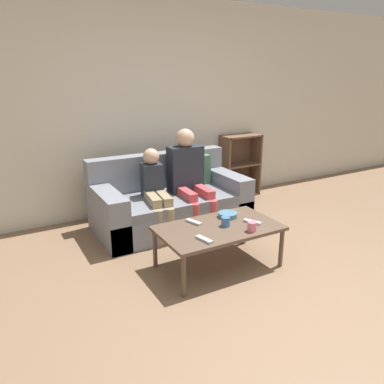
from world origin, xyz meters
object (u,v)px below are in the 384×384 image
(coffee_table, at_px, (219,230))
(cup_near, at_px, (252,227))
(tv_remote_2, at_px, (253,222))
(person_child, at_px, (155,188))
(tv_remote_0, at_px, (204,239))
(bookshelf, at_px, (237,172))
(tv_remote_1, at_px, (194,222))
(couch, at_px, (170,203))
(cup_far, at_px, (226,222))
(snack_bowl, at_px, (228,215))
(person_adult, at_px, (188,172))

(coffee_table, height_order, cup_near, cup_near)
(tv_remote_2, bearing_deg, person_child, 88.77)
(coffee_table, xyz_separation_m, tv_remote_0, (-0.27, -0.19, 0.05))
(bookshelf, xyz_separation_m, cup_near, (-1.21, -1.89, 0.10))
(tv_remote_1, height_order, tv_remote_2, same)
(bookshelf, relative_size, cup_near, 10.16)
(tv_remote_0, xyz_separation_m, tv_remote_2, (0.58, 0.11, 0.00))
(cup_near, relative_size, tv_remote_2, 0.50)
(tv_remote_0, bearing_deg, cup_near, -16.59)
(couch, bearing_deg, cup_far, -89.81)
(tv_remote_1, bearing_deg, snack_bowl, -21.23)
(person_child, xyz_separation_m, snack_bowl, (0.38, -0.84, -0.10))
(couch, xyz_separation_m, cup_far, (0.00, -1.14, 0.17))
(person_child, height_order, tv_remote_0, person_child)
(person_child, bearing_deg, snack_bowl, -57.30)
(cup_far, relative_size, tv_remote_1, 0.48)
(snack_bowl, bearing_deg, person_child, 114.37)
(person_child, xyz_separation_m, cup_far, (0.24, -1.01, -0.08))
(cup_near, xyz_separation_m, tv_remote_1, (-0.35, 0.41, -0.03))
(tv_remote_2, xyz_separation_m, snack_bowl, (-0.11, 0.24, 0.01))
(coffee_table, distance_m, tv_remote_0, 0.33)
(cup_far, distance_m, tv_remote_1, 0.30)
(bookshelf, bearing_deg, cup_near, -122.69)
(couch, xyz_separation_m, tv_remote_2, (0.26, -1.21, 0.14))
(cup_near, relative_size, tv_remote_0, 0.49)
(bookshelf, height_order, snack_bowl, bookshelf)
(coffee_table, xyz_separation_m, person_child, (-0.18, 1.00, 0.16))
(couch, bearing_deg, coffee_table, -93.04)
(coffee_table, relative_size, tv_remote_0, 6.23)
(person_child, relative_size, cup_near, 10.78)
(cup_near, bearing_deg, person_adult, 87.28)
(bookshelf, distance_m, person_adult, 1.34)
(cup_near, height_order, tv_remote_0, cup_near)
(cup_far, relative_size, snack_bowl, 0.46)
(cup_far, xyz_separation_m, tv_remote_0, (-0.33, -0.17, -0.03))
(tv_remote_2, bearing_deg, couch, 76.19)
(tv_remote_0, bearing_deg, bookshelf, 35.95)
(person_adult, bearing_deg, cup_near, -90.67)
(snack_bowl, bearing_deg, cup_far, -129.49)
(person_adult, distance_m, snack_bowl, 0.92)
(cup_near, xyz_separation_m, cup_far, (-0.13, 0.21, -0.00))
(bookshelf, bearing_deg, person_child, -157.24)
(person_adult, bearing_deg, bookshelf, 30.24)
(tv_remote_0, xyz_separation_m, tv_remote_1, (0.11, 0.37, 0.00))
(bookshelf, xyz_separation_m, tv_remote_2, (-1.09, -1.75, 0.06))
(person_adult, distance_m, cup_far, 1.10)
(tv_remote_2, bearing_deg, tv_remote_0, 164.33)
(bookshelf, relative_size, cup_far, 10.33)
(tv_remote_1, bearing_deg, couch, 59.88)
(couch, relative_size, coffee_table, 1.57)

